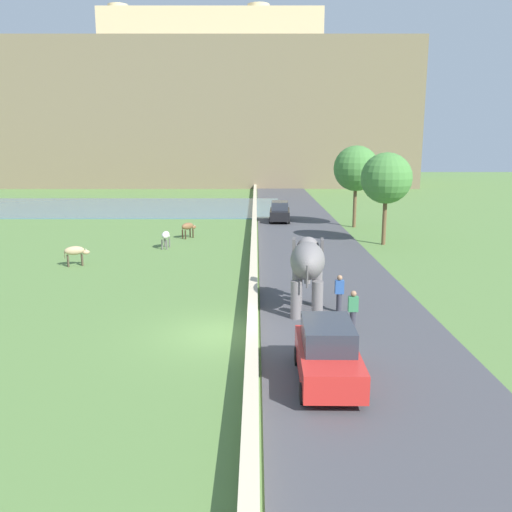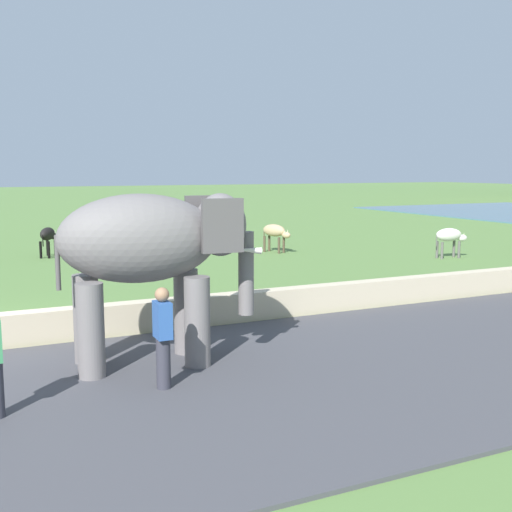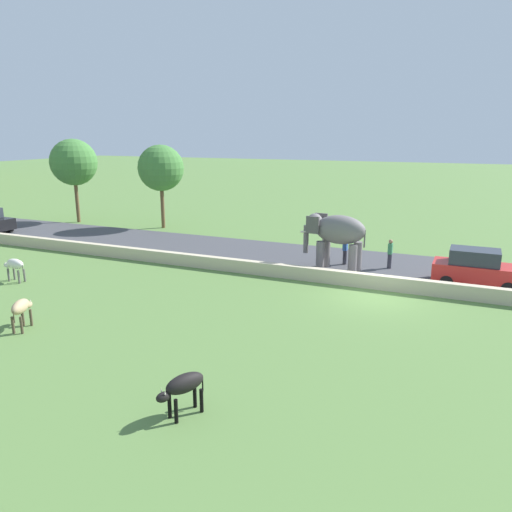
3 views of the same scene
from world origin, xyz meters
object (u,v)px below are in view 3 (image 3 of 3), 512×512
Objects in this scene: car_red at (477,268)px; elephant at (336,233)px; cow_tan at (21,308)px; cow_black at (183,386)px; cow_white at (14,265)px; person_trailing at (390,253)px; person_beside_elephant at (345,250)px.

elephant is at bearing 89.82° from car_red.
elephant is 15.13m from cow_tan.
elephant is at bearing -0.19° from cow_black.
cow_black is 0.99× the size of cow_tan.
cow_tan is 1.00× the size of cow_white.
elephant is 2.52× the size of cow_tan.
car_red is at bearing -24.75° from cow_black.
elephant is 2.17× the size of person_trailing.
cow_tan is at bearing 141.04° from person_trailing.
cow_black is at bearing 170.75° from person_trailing.
cow_black is at bearing 179.81° from elephant.
cow_black and cow_white have the same top height.
person_beside_elephant is at bearing -10.40° from elephant.
person_trailing is 16.64m from cow_black.
elephant reaches higher than cow_white.
person_trailing is at bearing -9.25° from cow_black.
person_beside_elephant is 1.17× the size of cow_black.
person_beside_elephant reaches higher than cow_white.
cow_black is (-16.27, 0.29, -0.04)m from person_beside_elephant.
cow_black is 15.42m from cow_white.
cow_tan is (2.57, 8.53, 0.00)m from cow_black.
cow_black is at bearing -116.38° from cow_white.
person_trailing reaches higher than cow_white.
person_trailing is 17.81m from cow_tan.
elephant is 2.17× the size of person_beside_elephant.
cow_tan is 6.80m from cow_white.
cow_black is (-14.97, 0.05, -1.20)m from elephant.
cow_black is 0.99× the size of cow_white.
elephant is 0.88× the size of car_red.
elephant is 2.51× the size of cow_white.
person_trailing is 1.16× the size of cow_tan.
car_red is at bearing -109.21° from person_trailing.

